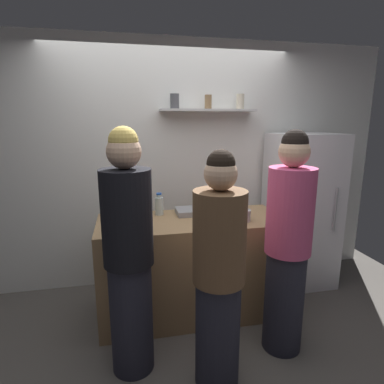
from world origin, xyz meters
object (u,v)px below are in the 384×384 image
(refrigerator, at_px, (301,210))
(person_pink_top, at_px, (288,246))
(wine_bottle_amber_glass, at_px, (137,206))
(person_blonde, at_px, (129,257))
(water_bottle_plastic, at_px, (159,205))
(utensil_holder, at_px, (244,215))
(baking_pan, at_px, (194,211))
(person_brown_jacket, at_px, (219,276))
(wine_bottle_pale_glass, at_px, (115,205))

(refrigerator, distance_m, person_pink_top, 1.20)
(wine_bottle_amber_glass, relative_size, person_pink_top, 0.19)
(refrigerator, relative_size, person_blonde, 0.94)
(water_bottle_plastic, xyz_separation_m, person_pink_top, (0.87, -0.84, -0.15))
(utensil_holder, distance_m, person_pink_top, 0.53)
(refrigerator, bearing_deg, baking_pan, -171.61)
(water_bottle_plastic, bearing_deg, person_brown_jacket, -75.88)
(water_bottle_plastic, height_order, person_brown_jacket, person_brown_jacket)
(utensil_holder, bearing_deg, person_blonde, -155.16)
(baking_pan, distance_m, water_bottle_plastic, 0.34)
(water_bottle_plastic, bearing_deg, wine_bottle_pale_glass, 174.38)
(person_brown_jacket, bearing_deg, water_bottle_plastic, -144.30)
(wine_bottle_amber_glass, xyz_separation_m, person_pink_top, (1.08, -0.72, -0.18))
(utensil_holder, relative_size, person_pink_top, 0.13)
(wine_bottle_pale_glass, distance_m, water_bottle_plastic, 0.41)
(water_bottle_plastic, bearing_deg, person_pink_top, -43.87)
(baking_pan, xyz_separation_m, person_brown_jacket, (-0.06, -1.02, -0.14))
(person_blonde, xyz_separation_m, person_brown_jacket, (0.56, -0.25, -0.08))
(refrigerator, xyz_separation_m, person_blonde, (-1.86, -0.96, 0.05))
(baking_pan, height_order, wine_bottle_pale_glass, wine_bottle_pale_glass)
(refrigerator, relative_size, wine_bottle_amber_glass, 5.01)
(wine_bottle_pale_glass, relative_size, person_blonde, 0.17)
(baking_pan, bearing_deg, water_bottle_plastic, 173.46)
(baking_pan, height_order, person_brown_jacket, person_brown_jacket)
(baking_pan, bearing_deg, person_brown_jacket, -93.43)
(water_bottle_plastic, height_order, person_pink_top, person_pink_top)
(utensil_holder, distance_m, person_blonde, 1.11)
(water_bottle_plastic, bearing_deg, person_blonde, -110.10)
(wine_bottle_amber_glass, bearing_deg, baking_pan, 8.81)
(person_brown_jacket, bearing_deg, wine_bottle_amber_glass, -131.61)
(water_bottle_plastic, bearing_deg, wine_bottle_amber_glass, -149.88)
(wine_bottle_amber_glass, xyz_separation_m, water_bottle_plastic, (0.21, 0.12, -0.03))
(refrigerator, height_order, water_bottle_plastic, refrigerator)
(refrigerator, bearing_deg, water_bottle_plastic, -174.74)
(utensil_holder, distance_m, wine_bottle_pale_glass, 1.18)
(water_bottle_plastic, relative_size, person_blonde, 0.12)
(refrigerator, relative_size, person_brown_jacket, 1.02)
(utensil_holder, bearing_deg, wine_bottle_amber_glass, 166.13)
(baking_pan, bearing_deg, person_pink_top, -55.87)
(utensil_holder, xyz_separation_m, wine_bottle_amber_glass, (-0.92, 0.23, 0.07))
(person_brown_jacket, bearing_deg, refrigerator, 154.63)
(person_blonde, relative_size, person_pink_top, 1.01)
(wine_bottle_pale_glass, height_order, person_blonde, person_blonde)
(wine_bottle_amber_glass, height_order, person_pink_top, person_pink_top)
(baking_pan, relative_size, person_blonde, 0.19)
(person_brown_jacket, bearing_deg, wine_bottle_pale_glass, -126.98)
(wine_bottle_amber_glass, relative_size, person_brown_jacket, 0.20)
(wine_bottle_amber_glass, height_order, person_brown_jacket, person_brown_jacket)
(baking_pan, relative_size, utensil_holder, 1.56)
(wine_bottle_pale_glass, relative_size, person_brown_jacket, 0.18)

